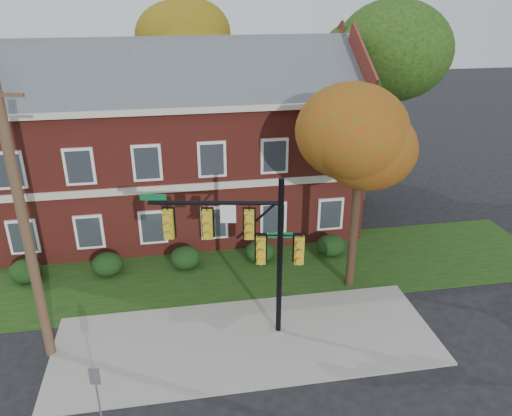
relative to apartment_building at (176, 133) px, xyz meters
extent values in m
plane|color=black|center=(2.00, -11.95, -4.99)|extent=(120.00, 120.00, 0.00)
cube|color=gray|center=(2.00, -10.95, -4.95)|extent=(14.00, 5.00, 0.08)
cube|color=#193811|center=(2.00, -5.95, -4.97)|extent=(30.00, 6.00, 0.04)
cube|color=maroon|center=(0.00, 0.05, -1.49)|extent=(18.00, 8.00, 7.00)
cube|color=beige|center=(0.00, 0.05, 2.13)|extent=(18.80, 8.80, 0.24)
cube|color=beige|center=(0.00, -3.98, -1.49)|extent=(18.00, 0.12, 0.35)
ellipsoid|color=black|center=(-7.00, -5.25, -4.46)|extent=(1.40, 1.26, 1.05)
ellipsoid|color=black|center=(-3.50, -5.25, -4.46)|extent=(1.40, 1.26, 1.05)
ellipsoid|color=black|center=(0.00, -5.25, -4.46)|extent=(1.40, 1.26, 1.05)
ellipsoid|color=black|center=(3.50, -5.25, -4.46)|extent=(1.40, 1.26, 1.05)
ellipsoid|color=black|center=(7.00, -5.25, -4.46)|extent=(1.40, 1.26, 1.05)
cylinder|color=black|center=(7.00, -7.95, -2.11)|extent=(0.36, 0.36, 5.76)
ellipsoid|color=#AC280E|center=(7.00, -7.95, 1.49)|extent=(4.25, 4.25, 3.60)
ellipsoid|color=#AC280E|center=(7.62, -8.33, 2.09)|extent=(3.50, 3.50, 3.00)
cylinder|color=black|center=(11.00, 1.05, -1.47)|extent=(0.36, 0.36, 7.04)
ellipsoid|color=black|center=(11.00, 1.05, 2.93)|extent=(5.95, 5.95, 5.04)
ellipsoid|color=black|center=(11.88, 0.52, 3.53)|extent=(4.90, 4.90, 4.20)
cylinder|color=black|center=(1.00, 8.05, -1.15)|extent=(0.36, 0.36, 7.68)
ellipsoid|color=#AB560E|center=(1.00, 8.05, 3.65)|extent=(6.46, 6.46, 5.47)
ellipsoid|color=#AB560E|center=(1.95, 7.48, 4.25)|extent=(5.32, 5.32, 4.56)
cylinder|color=gray|center=(3.24, -10.65, -4.92)|extent=(0.50, 0.50, 0.14)
cylinder|color=black|center=(3.24, -10.65, -1.86)|extent=(0.23, 0.23, 6.26)
cylinder|color=black|center=(1.04, -10.25, 0.38)|extent=(4.42, 0.95, 0.14)
cylinder|color=black|center=(3.24, -10.65, -0.83)|extent=(1.60, 0.36, 0.07)
cube|color=gold|center=(-0.54, -9.96, -0.43)|extent=(0.44, 0.33, 1.04)
cube|color=gold|center=(0.78, -10.20, -0.43)|extent=(0.44, 0.33, 1.04)
cube|color=gold|center=(2.19, -10.46, -0.43)|extent=(0.44, 0.33, 1.04)
cube|color=silver|center=(1.48, -10.33, -0.03)|extent=(0.53, 0.13, 0.67)
cube|color=#0C5E2B|center=(-0.98, -9.88, 0.57)|extent=(0.89, 0.20, 0.21)
cube|color=gold|center=(2.58, -10.53, -1.41)|extent=(0.44, 0.33, 1.04)
cube|color=gold|center=(3.90, -10.77, -1.41)|extent=(0.44, 0.33, 1.04)
cube|color=#0C5E2B|center=(3.24, -10.65, -0.83)|extent=(0.84, 0.19, 0.21)
cylinder|color=brown|center=(-5.00, -10.44, 0.01)|extent=(0.40, 0.40, 10.00)
cylinder|color=slate|center=(-2.87, -13.95, -3.92)|extent=(0.07, 0.07, 2.13)
cube|color=slate|center=(-2.87, -13.95, -3.15)|extent=(0.31, 0.10, 0.60)
camera|label=1|loc=(-0.18, -25.60, 7.08)|focal=35.00mm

